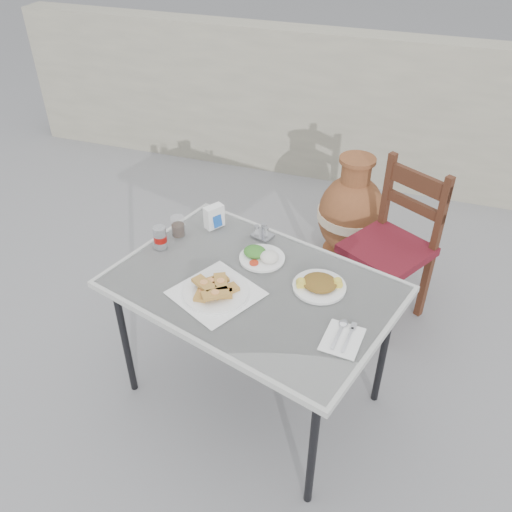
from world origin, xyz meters
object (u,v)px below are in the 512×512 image
(pide_plate, at_px, (216,288))
(salad_chopped_plate, at_px, (319,284))
(chair, at_px, (392,245))
(terracotta_urn, at_px, (351,215))
(salad_rice_plate, at_px, (262,256))
(cola_glass, at_px, (178,227))
(napkin_holder, at_px, (214,217))
(cafe_table, at_px, (253,292))
(condiment_caddy, at_px, (262,233))
(soda_can, at_px, (160,238))

(pide_plate, xyz_separation_m, salad_chopped_plate, (0.41, 0.18, -0.01))
(chair, relative_size, terracotta_urn, 1.23)
(salad_rice_plate, xyz_separation_m, terracotta_urn, (0.25, 1.13, -0.41))
(terracotta_urn, bearing_deg, cola_glass, -123.13)
(salad_rice_plate, relative_size, salad_chopped_plate, 0.91)
(salad_rice_plate, xyz_separation_m, cola_glass, (-0.45, 0.06, 0.02))
(cola_glass, xyz_separation_m, napkin_holder, (0.14, 0.13, 0.01))
(chair, bearing_deg, napkin_holder, -120.07)
(napkin_holder, bearing_deg, cafe_table, -15.02)
(salad_rice_plate, relative_size, cola_glass, 2.13)
(napkin_holder, bearing_deg, condiment_caddy, 30.62)
(pide_plate, height_order, salad_chopped_plate, pide_plate)
(soda_can, xyz_separation_m, condiment_caddy, (0.43, 0.24, -0.03))
(soda_can, bearing_deg, chair, 35.90)
(condiment_caddy, bearing_deg, cola_glass, -163.62)
(salad_chopped_plate, bearing_deg, soda_can, 176.42)
(chair, bearing_deg, terracotta_urn, 154.40)
(condiment_caddy, xyz_separation_m, terracotta_urn, (0.30, 0.96, -0.41))
(soda_can, distance_m, terracotta_urn, 1.47)
(cola_glass, bearing_deg, cafe_table, -26.85)
(cafe_table, relative_size, condiment_caddy, 11.92)
(salad_chopped_plate, relative_size, cola_glass, 2.34)
(cafe_table, distance_m, salad_rice_plate, 0.20)
(napkin_holder, height_order, chair, chair)
(condiment_caddy, distance_m, terracotta_urn, 1.08)
(salad_chopped_plate, bearing_deg, chair, 72.82)
(chair, bearing_deg, soda_can, -114.28)
(napkin_holder, xyz_separation_m, condiment_caddy, (0.26, -0.01, -0.04))
(condiment_caddy, bearing_deg, napkin_holder, 177.85)
(soda_can, relative_size, napkin_holder, 0.96)
(cafe_table, height_order, pide_plate, pide_plate)
(chair, bearing_deg, pide_plate, -94.03)
(salad_chopped_plate, height_order, soda_can, soda_can)
(salad_chopped_plate, distance_m, terracotta_urn, 1.31)
(chair, distance_m, terracotta_urn, 0.56)
(cola_glass, height_order, napkin_holder, napkin_holder)
(napkin_holder, xyz_separation_m, chair, (0.87, 0.50, -0.31))
(cafe_table, xyz_separation_m, soda_can, (-0.51, 0.12, 0.11))
(cafe_table, distance_m, napkin_holder, 0.51)
(salad_chopped_plate, bearing_deg, napkin_holder, 154.05)
(soda_can, distance_m, cola_glass, 0.13)
(napkin_holder, bearing_deg, soda_can, -92.00)
(salad_chopped_plate, relative_size, condiment_caddy, 2.00)
(condiment_caddy, bearing_deg, salad_chopped_plate, -39.05)
(pide_plate, relative_size, salad_chopped_plate, 1.86)
(soda_can, bearing_deg, salad_chopped_plate, -3.58)
(napkin_holder, height_order, terracotta_urn, napkin_holder)
(pide_plate, xyz_separation_m, chair, (0.66, 0.99, -0.28))
(pide_plate, xyz_separation_m, cola_glass, (-0.35, 0.36, 0.01))
(condiment_caddy, height_order, chair, chair)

